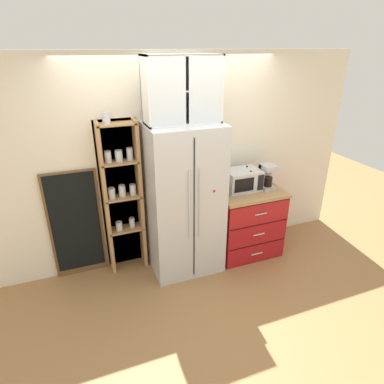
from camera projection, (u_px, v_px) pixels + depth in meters
ground_plane at (185, 264)px, 4.21m from camera, size 10.57×10.57×0.00m
wall_back_cream at (174, 162)px, 4.03m from camera, size 4.88×0.10×2.55m
refrigerator at (184, 200)px, 3.86m from camera, size 0.84×0.68×1.83m
pantry_shelf_column at (122, 194)px, 3.84m from camera, size 0.48×0.25×1.96m
counter_cabinet at (246, 221)px, 4.33m from camera, size 0.86×0.67×0.91m
microwave at (242, 180)px, 4.11m from camera, size 0.44×0.33×0.26m
coffee_maker at (267, 176)px, 4.17m from camera, size 0.17×0.20×0.31m
mug_navy at (223, 190)px, 4.03m from camera, size 0.11×0.07×0.09m
mug_cream at (246, 184)px, 4.19m from camera, size 0.12×0.09×0.09m
bottle_amber at (250, 182)px, 4.08m from camera, size 0.07×0.07×0.27m
bottle_clear at (246, 178)px, 4.16m from camera, size 0.06×0.06×0.30m
upper_cabinet at (181, 90)px, 3.38m from camera, size 0.80×0.32×0.69m
chalkboard_menu at (76, 224)px, 3.81m from camera, size 0.60×0.04×1.33m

